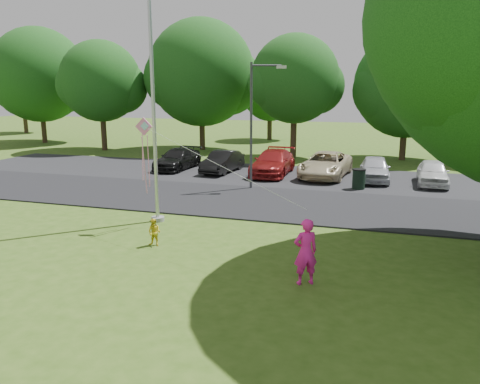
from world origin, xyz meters
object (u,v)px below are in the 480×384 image
(trash_can, at_px, (359,179))
(woman, at_px, (306,252))
(kite, at_px, (147,140))
(child_yellow, at_px, (154,232))
(street_lamp, at_px, (256,114))
(flagpole, at_px, (154,112))

(trash_can, height_order, woman, woman)
(trash_can, height_order, kite, kite)
(woman, xyz_separation_m, child_yellow, (-5.17, 1.58, -0.43))
(woman, bearing_deg, trash_can, -124.01)
(street_lamp, relative_size, kite, 0.93)
(street_lamp, distance_m, woman, 12.14)
(street_lamp, bearing_deg, woman, -90.41)
(trash_can, bearing_deg, street_lamp, -166.05)
(flagpole, bearing_deg, woman, -33.52)
(flagpole, relative_size, woman, 5.63)
(flagpole, distance_m, street_lamp, 7.08)
(woman, bearing_deg, street_lamp, -99.31)
(street_lamp, distance_m, kite, 7.95)
(flagpole, distance_m, child_yellow, 4.72)
(flagpole, bearing_deg, child_yellow, -65.24)
(trash_can, relative_size, kite, 0.16)
(street_lamp, xyz_separation_m, kite, (-1.91, -7.70, -0.49))
(flagpole, bearing_deg, street_lamp, 72.77)
(trash_can, relative_size, child_yellow, 1.18)
(street_lamp, relative_size, woman, 3.51)
(child_yellow, bearing_deg, trash_can, 61.57)
(child_yellow, distance_m, kite, 3.44)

